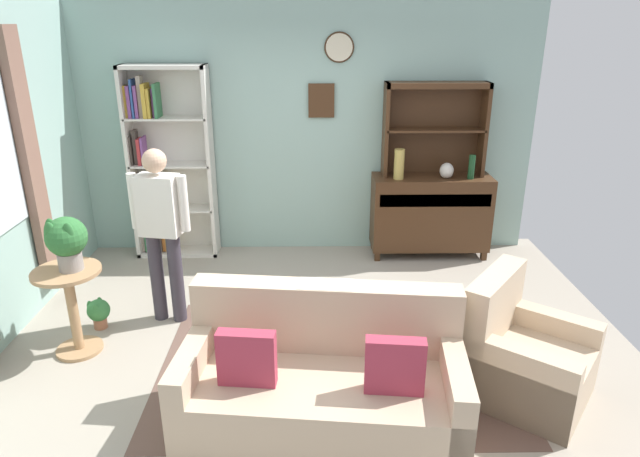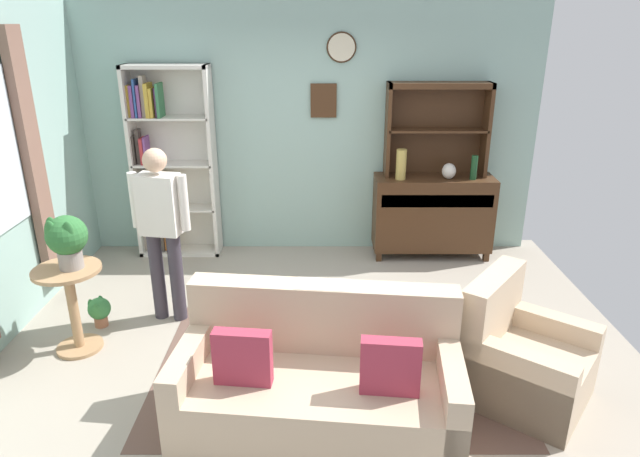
% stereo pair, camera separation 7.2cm
% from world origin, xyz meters
% --- Properties ---
extents(ground_plane, '(5.40, 4.60, 0.02)m').
position_xyz_m(ground_plane, '(0.00, 0.00, -0.01)').
color(ground_plane, '#9E9384').
extents(wall_back, '(5.00, 0.09, 2.80)m').
position_xyz_m(wall_back, '(0.00, 2.13, 1.41)').
color(wall_back, '#93B7AD').
rests_on(wall_back, ground_plane).
extents(area_rug, '(2.68, 1.94, 0.01)m').
position_xyz_m(area_rug, '(0.20, -0.30, 0.00)').
color(area_rug, brown).
rests_on(area_rug, ground_plane).
extents(bookshelf, '(0.90, 0.30, 2.10)m').
position_xyz_m(bookshelf, '(-1.57, 1.94, 1.02)').
color(bookshelf, silver).
rests_on(bookshelf, ground_plane).
extents(sideboard, '(1.30, 0.45, 0.92)m').
position_xyz_m(sideboard, '(1.36, 1.86, 0.51)').
color(sideboard, '#422816').
rests_on(sideboard, ground_plane).
extents(sideboard_hutch, '(1.10, 0.26, 1.00)m').
position_xyz_m(sideboard_hutch, '(1.36, 1.97, 1.56)').
color(sideboard_hutch, '#422816').
rests_on(sideboard_hutch, sideboard).
extents(vase_tall, '(0.11, 0.11, 0.32)m').
position_xyz_m(vase_tall, '(0.97, 1.78, 1.08)').
color(vase_tall, tan).
rests_on(vase_tall, sideboard).
extents(vase_round, '(0.15, 0.15, 0.17)m').
position_xyz_m(vase_round, '(1.49, 1.79, 1.01)').
color(vase_round, beige).
rests_on(vase_round, sideboard).
extents(bottle_wine, '(0.07, 0.07, 0.26)m').
position_xyz_m(bottle_wine, '(1.75, 1.77, 1.05)').
color(bottle_wine, '#194223').
rests_on(bottle_wine, sideboard).
extents(couch_floral, '(1.88, 1.04, 0.90)m').
position_xyz_m(couch_floral, '(0.10, -0.98, 0.31)').
color(couch_floral, '#C6AD8E').
rests_on(couch_floral, ground_plane).
extents(armchair_floral, '(1.08, 1.07, 0.88)m').
position_xyz_m(armchair_floral, '(1.53, -0.68, 0.29)').
color(armchair_floral, '#C6AD8E').
rests_on(armchair_floral, ground_plane).
extents(plant_stand, '(0.52, 0.52, 0.72)m').
position_xyz_m(plant_stand, '(-1.87, -0.08, 0.44)').
color(plant_stand, '#A87F56').
rests_on(plant_stand, ground_plane).
extents(potted_plant_large, '(0.31, 0.31, 0.43)m').
position_xyz_m(potted_plant_large, '(-1.83, -0.07, 0.98)').
color(potted_plant_large, gray).
rests_on(potted_plant_large, plant_stand).
extents(potted_plant_small, '(0.19, 0.19, 0.27)m').
position_xyz_m(potted_plant_small, '(-1.83, 0.28, 0.16)').
color(potted_plant_small, '#AD6B4C').
rests_on(potted_plant_small, ground_plane).
extents(person_reading, '(0.53, 0.26, 1.56)m').
position_xyz_m(person_reading, '(-1.25, 0.43, 0.91)').
color(person_reading, '#38333D').
rests_on(person_reading, ground_plane).
extents(coffee_table, '(0.80, 0.50, 0.42)m').
position_xyz_m(coffee_table, '(0.16, -0.09, 0.35)').
color(coffee_table, '#422816').
rests_on(coffee_table, ground_plane).
extents(book_stack, '(0.19, 0.15, 0.06)m').
position_xyz_m(book_stack, '(0.11, -0.09, 0.45)').
color(book_stack, '#CC7233').
rests_on(book_stack, coffee_table).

